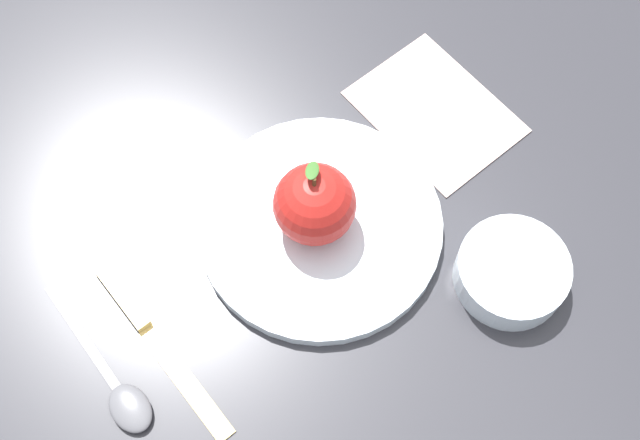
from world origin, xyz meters
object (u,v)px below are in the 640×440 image
(spoon, at_px, (119,392))
(linen_napkin, at_px, (435,111))
(apple, at_px, (315,204))
(side_bowl, at_px, (512,271))
(knife, at_px, (149,333))
(dinner_plate, at_px, (320,225))

(spoon, relative_size, linen_napkin, 0.99)
(apple, distance_m, linen_napkin, 0.19)
(side_bowl, height_order, knife, side_bowl)
(dinner_plate, bearing_deg, linen_napkin, -52.34)
(dinner_plate, relative_size, linen_napkin, 1.46)
(knife, relative_size, linen_napkin, 1.15)
(linen_napkin, bearing_deg, spoon, 124.31)
(dinner_plate, relative_size, spoon, 1.47)
(apple, distance_m, spoon, 0.24)
(dinner_plate, distance_m, side_bowl, 0.19)
(dinner_plate, height_order, linen_napkin, dinner_plate)
(spoon, bearing_deg, linen_napkin, -55.69)
(dinner_plate, xyz_separation_m, side_bowl, (-0.08, -0.17, 0.01))
(side_bowl, height_order, spoon, side_bowl)
(knife, bearing_deg, spoon, 148.08)
(apple, distance_m, side_bowl, 0.19)
(linen_napkin, bearing_deg, side_bowl, -173.30)
(dinner_plate, distance_m, linen_napkin, 0.18)
(dinner_plate, distance_m, knife, 0.19)
(side_bowl, bearing_deg, spoon, 96.57)
(dinner_plate, height_order, knife, dinner_plate)
(side_bowl, distance_m, knife, 0.34)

